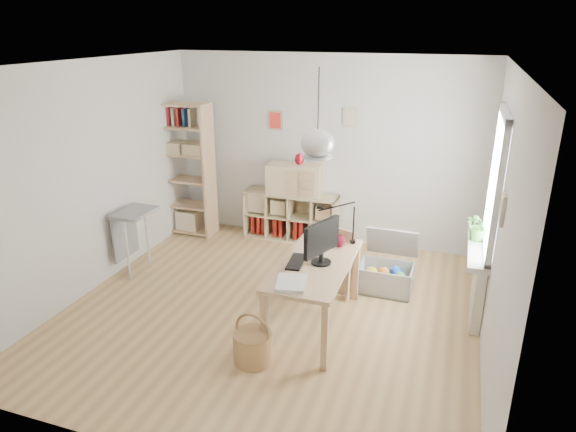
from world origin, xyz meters
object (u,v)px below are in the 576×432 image
(cube_shelf, at_px, (290,219))
(desk, at_px, (315,271))
(tall_bookshelf, at_px, (186,164))
(chair, at_px, (329,261))
(monitor, at_px, (322,240))
(storage_chest, at_px, (387,272))
(drawer_chest, at_px, (295,179))

(cube_shelf, bearing_deg, desk, -65.39)
(desk, bearing_deg, cube_shelf, 114.61)
(tall_bookshelf, bearing_deg, desk, -37.01)
(chair, xyz_separation_m, monitor, (0.05, -0.58, 0.51))
(chair, relative_size, storage_chest, 1.19)
(tall_bookshelf, bearing_deg, drawer_chest, 8.31)
(chair, distance_m, storage_chest, 0.83)
(storage_chest, height_order, drawer_chest, drawer_chest)
(tall_bookshelf, bearing_deg, monitor, -36.22)
(cube_shelf, distance_m, chair, 1.95)
(desk, height_order, chair, chair)
(tall_bookshelf, distance_m, chair, 2.99)
(tall_bookshelf, xyz_separation_m, chair, (2.59, -1.36, -0.59))
(monitor, relative_size, drawer_chest, 0.64)
(desk, xyz_separation_m, storage_chest, (0.61, 1.10, -0.43))
(storage_chest, distance_m, drawer_chest, 2.03)
(chair, height_order, storage_chest, chair)
(tall_bookshelf, height_order, monitor, tall_bookshelf)
(desk, distance_m, storage_chest, 1.33)
(storage_chest, height_order, monitor, monitor)
(desk, xyz_separation_m, monitor, (0.06, 0.01, 0.35))
(chair, bearing_deg, cube_shelf, 145.22)
(desk, xyz_separation_m, chair, (0.01, 0.59, -0.16))
(desk, bearing_deg, storage_chest, 60.97)
(chair, bearing_deg, tall_bookshelf, 175.46)
(desk, xyz_separation_m, cube_shelf, (-1.02, 2.23, -0.36))
(storage_chest, xyz_separation_m, drawer_chest, (-1.55, 1.09, 0.72))
(monitor, distance_m, drawer_chest, 2.40)
(tall_bookshelf, relative_size, monitor, 3.96)
(cube_shelf, relative_size, storage_chest, 1.89)
(storage_chest, bearing_deg, monitor, -115.89)
(drawer_chest, bearing_deg, tall_bookshelf, -177.95)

